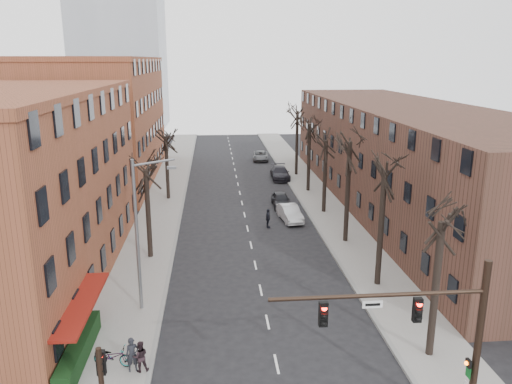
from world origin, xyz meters
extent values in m
cube|color=gray|center=(-8.00, 35.00, 0.07)|extent=(4.00, 90.00, 0.15)
cube|color=gray|center=(8.00, 35.00, 0.07)|extent=(4.00, 90.00, 0.15)
cube|color=brown|center=(-16.00, 15.00, 6.00)|extent=(12.00, 26.00, 12.00)
cube|color=brown|center=(-16.00, 44.00, 7.00)|extent=(12.00, 28.00, 14.00)
cube|color=#4C2D23|center=(16.00, 30.00, 5.00)|extent=(12.00, 50.00, 10.00)
cube|color=maroon|center=(-9.40, 6.00, 0.00)|extent=(1.20, 7.00, 0.15)
cube|color=black|center=(-9.50, 5.00, 0.65)|extent=(0.80, 6.00, 1.00)
cylinder|color=black|center=(7.00, -1.00, 3.60)|extent=(0.28, 0.28, 7.20)
cylinder|color=black|center=(3.00, -1.00, 6.00)|extent=(8.00, 0.16, 0.16)
cube|color=black|center=(4.50, -1.00, 5.35)|extent=(0.32, 0.22, 0.95)
cube|color=black|center=(1.00, -1.00, 5.35)|extent=(0.32, 0.22, 0.95)
cube|color=silver|center=(2.80, -1.00, 5.65)|extent=(0.75, 0.04, 0.28)
cube|color=black|center=(6.72, -1.00, 3.00)|extent=(0.12, 0.30, 0.30)
cube|color=black|center=(-7.00, -0.82, 3.70)|extent=(0.32, 0.22, 0.95)
cylinder|color=slate|center=(-7.20, 10.00, 4.50)|extent=(0.20, 0.20, 9.00)
cylinder|color=slate|center=(-6.10, 10.00, 8.80)|extent=(2.39, 0.12, 0.46)
cube|color=slate|center=(-5.10, 10.00, 8.50)|extent=(0.50, 0.22, 0.14)
imported|color=#B9BDC1|center=(4.00, 25.91, 0.71)|extent=(2.07, 4.48, 1.42)
imported|color=black|center=(3.80, 30.45, 0.70)|extent=(1.67, 4.12, 1.40)
imported|color=black|center=(5.30, 42.24, 0.76)|extent=(2.24, 5.27, 1.52)
imported|color=#5B5E62|center=(4.03, 54.11, 0.66)|extent=(2.58, 4.90, 1.32)
imported|color=black|center=(-6.76, 3.85, 0.99)|extent=(0.69, 0.54, 1.67)
imported|color=black|center=(-6.40, 3.80, 0.91)|extent=(0.83, 0.71, 1.51)
imported|color=black|center=(1.80, 24.05, 0.85)|extent=(0.48, 1.02, 1.71)
imported|color=gray|center=(-7.75, 4.33, 0.65)|extent=(2.00, 1.03, 1.00)
camera|label=1|loc=(-2.82, -16.93, 14.21)|focal=35.00mm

